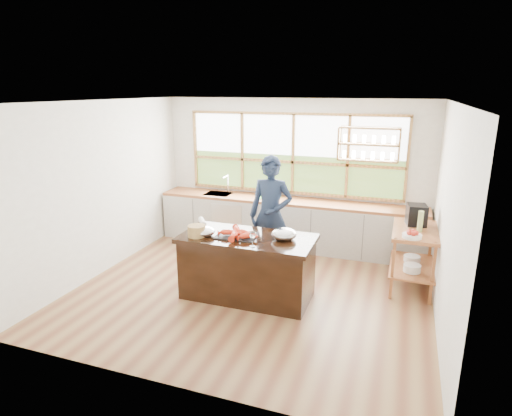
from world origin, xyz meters
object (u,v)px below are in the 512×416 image
at_px(cook, 271,216).
at_px(wicker_basket, 197,231).
at_px(espresso_machine, 416,215).
at_px(island, 247,266).

relative_size(cook, wicker_basket, 7.72).
bearing_deg(wicker_basket, espresso_machine, 28.54).
distance_m(island, cook, 1.04).
relative_size(espresso_machine, wicker_basket, 1.27).
xyz_separation_m(cook, wicker_basket, (-0.71, -1.14, 0.03)).
height_order(cook, espresso_machine, cook).
bearing_deg(wicker_basket, cook, 58.12).
bearing_deg(wicker_basket, island, 18.62).
height_order(island, wicker_basket, wicker_basket).
xyz_separation_m(island, wicker_basket, (-0.66, -0.22, 0.52)).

